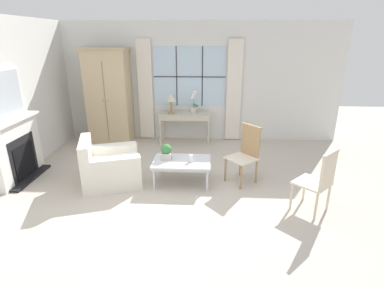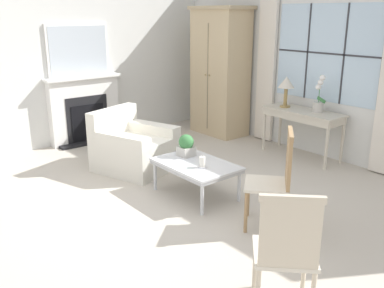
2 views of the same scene
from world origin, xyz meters
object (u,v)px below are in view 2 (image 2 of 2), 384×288
Objects in this scene: potted_orchid at (319,99)px; accent_chair_wooden at (287,247)px; side_chair_wooden at (278,174)px; pillar_candle at (202,162)px; armchair_upholstered at (134,149)px; potted_plant_small at (186,145)px; table_lamp at (286,84)px; armoire at (220,72)px; fireplace at (84,104)px; coffee_table at (196,166)px; console_table at (303,116)px.

accent_chair_wooden is (1.94, -3.10, -0.37)m from potted_orchid.
potted_orchid is 2.36m from side_chair_wooden.
pillar_candle is (-0.95, -0.18, -0.10)m from side_chair_wooden.
armchair_upholstered is 4.31× the size of potted_plant_small.
table_lamp is at bearing -169.42° from potted_orchid.
armoire reaches higher than side_chair_wooden.
armoire reaches higher than fireplace.
potted_orchid is 2.32m from pillar_candle.
coffee_table is at bearing -78.61° from table_lamp.
table_lamp is at bearing 69.62° from armchair_upholstered.
potted_plant_small is at bearing 1.65° from fireplace.
console_table reaches higher than potted_plant_small.
pillar_candle reaches higher than coffee_table.
fireplace is 2.41m from armoire.
accent_chair_wooden is at bearing -50.61° from table_lamp.
armchair_upholstered is at bearing -178.15° from pillar_candle.
console_table is 2.55m from armchair_upholstered.
fireplace reaches higher than coffee_table.
accent_chair_wooden is (2.46, -3.00, -0.52)m from table_lamp.
console_table is 3.72m from accent_chair_wooden.
potted_orchid is (3.02, 2.23, 0.27)m from fireplace.
table_lamp is 2.33m from pillar_candle.
fireplace is 1.71m from armchair_upholstered.
fireplace is 3.57× the size of potted_orchid.
armoire is 2.23× the size of coffee_table.
pillar_candle is (0.28, -2.21, -0.16)m from console_table.
console_table is 1.04× the size of armchair_upholstered.
table_lamp is 0.56m from potted_orchid.
table_lamp is 0.47× the size of coffee_table.
coffee_table is 3.64× the size of potted_plant_small.
potted_orchid is at bearing 115.90° from side_chair_wooden.
console_table is 2.19m from coffee_table.
armchair_upholstered is at bearing -73.87° from armoire.
armchair_upholstered is (-1.14, -2.25, -0.35)m from console_table.
potted_plant_small is at bearing -99.74° from potted_orchid.
armoire is at bearing 131.72° from coffee_table.
accent_chair_wooden is (2.14, -3.03, -0.08)m from console_table.
potted_orchid is 0.53× the size of side_chair_wooden.
pillar_candle is (3.09, -0.04, -0.18)m from fireplace.
accent_chair_wooden reaches higher than pillar_candle.
table_lamp is 3.36× the size of pillar_candle.
side_chair_wooden is 0.97m from pillar_candle.
table_lamp is (1.46, 0.01, -0.04)m from armoire.
potted_orchid is 0.55× the size of accent_chair_wooden.
potted_orchid reaches higher than console_table.
pillar_candle is at bearing -169.38° from side_chair_wooden.
armchair_upholstered is at bearing -174.61° from side_chair_wooden.
console_table is 0.36m from potted_orchid.
armchair_upholstered is at bearing 166.66° from accent_chair_wooden.
armoire is 3.65m from side_chair_wooden.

